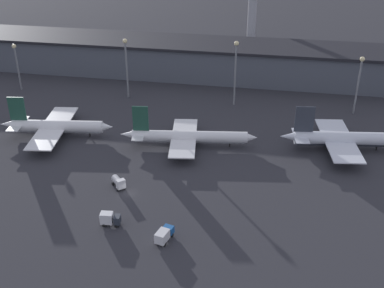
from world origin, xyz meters
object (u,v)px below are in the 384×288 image
(airplane_1, at_px, (188,137))
(airplane_2, at_px, (342,139))
(airplane_0, at_px, (56,126))
(service_vehicle_3, at_px, (110,219))
(service_vehicle_2, at_px, (118,182))
(service_vehicle_1, at_px, (164,235))

(airplane_1, height_order, airplane_2, airplane_2)
(airplane_0, distance_m, service_vehicle_3, 56.34)
(airplane_0, height_order, service_vehicle_3, airplane_0)
(airplane_0, relative_size, airplane_1, 0.86)
(service_vehicle_2, bearing_deg, airplane_1, 110.57)
(airplane_2, bearing_deg, airplane_0, 176.47)
(airplane_2, bearing_deg, service_vehicle_2, -159.60)
(service_vehicle_2, height_order, service_vehicle_3, service_vehicle_3)
(service_vehicle_3, bearing_deg, airplane_0, 122.09)
(service_vehicle_1, bearing_deg, airplane_0, 60.33)
(service_vehicle_2, relative_size, service_vehicle_3, 1.04)
(airplane_0, bearing_deg, airplane_1, -6.62)
(airplane_0, bearing_deg, service_vehicle_3, -60.28)
(airplane_0, distance_m, service_vehicle_2, 41.46)
(airplane_2, height_order, service_vehicle_2, airplane_2)
(airplane_1, bearing_deg, airplane_2, -0.71)
(airplane_0, relative_size, airplane_2, 0.97)
(airplane_2, relative_size, service_vehicle_1, 6.37)
(airplane_1, distance_m, service_vehicle_2, 32.05)
(service_vehicle_1, xyz_separation_m, service_vehicle_3, (-14.92, 3.52, 0.15))
(service_vehicle_1, distance_m, service_vehicle_3, 15.33)
(service_vehicle_1, relative_size, service_vehicle_2, 1.18)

